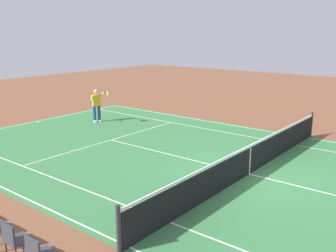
% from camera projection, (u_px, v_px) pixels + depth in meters
% --- Properties ---
extents(ground_plane, '(60.00, 60.00, 0.00)m').
position_uv_depth(ground_plane, '(249.00, 174.00, 12.33)').
color(ground_plane, brown).
extents(court_slab, '(24.20, 11.40, 0.00)m').
position_uv_depth(court_slab, '(249.00, 174.00, 12.33)').
color(court_slab, '#387A42').
rests_on(court_slab, ground_plane).
extents(court_line_markings, '(23.85, 11.05, 0.01)m').
position_uv_depth(court_line_markings, '(249.00, 174.00, 12.33)').
color(court_line_markings, white).
rests_on(court_line_markings, ground_plane).
extents(tennis_net, '(0.10, 11.70, 1.08)m').
position_uv_depth(tennis_net, '(250.00, 160.00, 12.21)').
color(tennis_net, '#2D2D33').
rests_on(tennis_net, ground_plane).
extents(tennis_player_near, '(1.19, 0.75, 1.70)m').
position_uv_depth(tennis_player_near, '(97.00, 104.00, 19.25)').
color(tennis_player_near, navy).
rests_on(tennis_player_near, ground_plane).
extents(spectator_chair_1, '(0.44, 0.44, 0.88)m').
position_uv_depth(spectator_chair_1, '(14.00, 239.00, 7.49)').
color(spectator_chair_1, '#38383D').
rests_on(spectator_chair_1, ground_plane).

